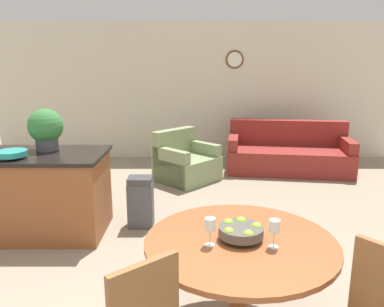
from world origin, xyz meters
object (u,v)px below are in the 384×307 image
(fruit_bowl, at_px, (240,231))
(trash_bin, at_px, (140,202))
(wine_glass_right, at_px, (274,227))
(dining_table, at_px, (239,262))
(potted_plant, at_px, (45,128))
(armchair, at_px, (185,163))
(couch, at_px, (288,154))
(wine_glass_left, at_px, (210,225))
(teal_bowl, at_px, (11,154))
(kitchen_island, at_px, (42,193))

(fruit_bowl, bearing_deg, trash_bin, 116.52)
(trash_bin, bearing_deg, wine_glass_right, -60.27)
(dining_table, distance_m, fruit_bowl, 0.23)
(potted_plant, xyz_separation_m, armchair, (1.54, 1.84, -0.90))
(wine_glass_right, height_order, couch, wine_glass_right)
(wine_glass_left, height_order, teal_bowl, teal_bowl)
(wine_glass_left, relative_size, wine_glass_right, 1.00)
(dining_table, bearing_deg, teal_bowl, 146.25)
(wine_glass_left, bearing_deg, armchair, 93.36)
(fruit_bowl, relative_size, wine_glass_right, 1.59)
(potted_plant, bearing_deg, kitchen_island, -100.70)
(couch, relative_size, armchair, 1.90)
(wine_glass_left, bearing_deg, dining_table, 21.19)
(dining_table, bearing_deg, trash_bin, 116.51)
(fruit_bowl, bearing_deg, potted_plant, 136.70)
(trash_bin, height_order, armchair, armchair)
(wine_glass_left, bearing_deg, potted_plant, 132.24)
(kitchen_island, xyz_separation_m, armchair, (1.57, 2.00, -0.18))
(teal_bowl, xyz_separation_m, couch, (3.60, 2.81, -0.68))
(wine_glass_right, bearing_deg, kitchen_island, 140.70)
(wine_glass_left, xyz_separation_m, armchair, (-0.22, 3.77, -0.59))
(couch, bearing_deg, teal_bowl, -133.92)
(potted_plant, bearing_deg, trash_bin, 0.37)
(dining_table, xyz_separation_m, kitchen_island, (-2.00, 1.69, -0.11))
(trash_bin, xyz_separation_m, armchair, (0.50, 1.83, -0.02))
(potted_plant, bearing_deg, teal_bowl, -119.70)
(kitchen_island, bearing_deg, wine_glass_left, -44.67)
(dining_table, xyz_separation_m, fruit_bowl, (-0.00, 0.00, 0.23))
(kitchen_island, bearing_deg, armchair, 51.95)
(dining_table, height_order, armchair, armchair)
(fruit_bowl, xyz_separation_m, teal_bowl, (-2.19, 1.46, 0.18))
(wine_glass_left, distance_m, kitchen_island, 2.55)
(dining_table, relative_size, wine_glass_left, 6.84)
(teal_bowl, relative_size, trash_bin, 0.52)
(wine_glass_right, relative_size, couch, 0.08)
(teal_bowl, xyz_separation_m, trash_bin, (1.26, 0.40, -0.68))
(dining_table, bearing_deg, kitchen_island, 139.81)
(wine_glass_right, distance_m, armchair, 3.90)
(fruit_bowl, height_order, wine_glass_left, wine_glass_left)
(dining_table, xyz_separation_m, wine_glass_left, (-0.21, -0.08, 0.31))
(potted_plant, bearing_deg, armchair, 50.09)
(kitchen_island, height_order, teal_bowl, teal_bowl)
(fruit_bowl, relative_size, wine_glass_left, 1.59)
(couch, bearing_deg, potted_plant, -136.28)
(wine_glass_left, relative_size, couch, 0.08)
(wine_glass_right, xyz_separation_m, armchair, (-0.63, 3.80, -0.59))
(wine_glass_right, height_order, potted_plant, potted_plant)
(dining_table, height_order, couch, couch)
(potted_plant, relative_size, couch, 0.21)
(kitchen_island, height_order, armchair, kitchen_island)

